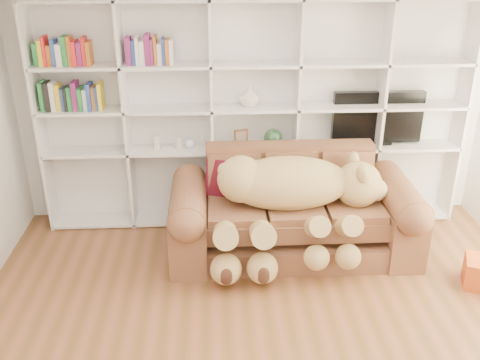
{
  "coord_description": "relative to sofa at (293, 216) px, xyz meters",
  "views": [
    {
      "loc": [
        -0.43,
        -3.02,
        2.92
      ],
      "look_at": [
        -0.18,
        1.63,
        0.79
      ],
      "focal_mm": 40.0,
      "sensor_mm": 36.0,
      "label": 1
    }
  ],
  "objects": [
    {
      "name": "figurine_tall",
      "position": [
        -1.37,
        0.67,
        0.56
      ],
      "size": [
        0.1,
        0.1,
        0.14
      ],
      "primitive_type": "cylinder",
      "rotation": [
        0.0,
        0.0,
        0.42
      ],
      "color": "beige",
      "rests_on": "bookshelf"
    },
    {
      "name": "snow_globe",
      "position": [
        -1.02,
        0.67,
        0.54
      ],
      "size": [
        0.09,
        0.09,
        0.09
      ],
      "primitive_type": "sphere",
      "color": "white",
      "rests_on": "bookshelf"
    },
    {
      "name": "tv",
      "position": [
        0.98,
        0.72,
        0.76
      ],
      "size": [
        0.97,
        0.18,
        0.57
      ],
      "color": "black",
      "rests_on": "bookshelf"
    },
    {
      "name": "wall_back",
      "position": [
        -0.34,
        0.86,
        0.97
      ],
      "size": [
        5.0,
        0.02,
        2.7
      ],
      "primitive_type": "cube",
      "color": "silver",
      "rests_on": "floor"
    },
    {
      "name": "green_vase",
      "position": [
        -0.14,
        0.67,
        0.58
      ],
      "size": [
        0.19,
        0.19,
        0.19
      ],
      "primitive_type": "sphere",
      "color": "#2D5731",
      "rests_on": "bookshelf"
    },
    {
      "name": "teddy_bear",
      "position": [
        -0.06,
        -0.2,
        0.31
      ],
      "size": [
        1.72,
        0.96,
        1.0
      ],
      "rotation": [
        0.0,
        0.0,
        0.07
      ],
      "color": "tan",
      "rests_on": "sofa"
    },
    {
      "name": "bookshelf",
      "position": [
        -0.58,
        0.73,
        0.92
      ],
      "size": [
        4.43,
        0.35,
        2.4
      ],
      "color": "white",
      "rests_on": "floor"
    },
    {
      "name": "figurine_short",
      "position": [
        -1.14,
        0.67,
        0.55
      ],
      "size": [
        0.09,
        0.09,
        0.13
      ],
      "primitive_type": "cylinder",
      "rotation": [
        0.0,
        0.0,
        0.18
      ],
      "color": "beige",
      "rests_on": "bookshelf"
    },
    {
      "name": "throw_pillow",
      "position": [
        -0.65,
        0.17,
        0.33
      ],
      "size": [
        0.45,
        0.34,
        0.42
      ],
      "primitive_type": "cube",
      "rotation": [
        -0.24,
        0.0,
        -0.33
      ],
      "color": "#570E16",
      "rests_on": "sofa"
    },
    {
      "name": "picture_frame",
      "position": [
        -0.48,
        0.67,
        0.59
      ],
      "size": [
        0.15,
        0.07,
        0.19
      ],
      "primitive_type": "cube",
      "rotation": [
        0.0,
        0.0,
        0.29
      ],
      "color": "brown",
      "rests_on": "bookshelf"
    },
    {
      "name": "sofa",
      "position": [
        0.0,
        0.0,
        0.0
      ],
      "size": [
        2.4,
        1.04,
        1.01
      ],
      "color": "brown",
      "rests_on": "floor"
    },
    {
      "name": "shelf_vase",
      "position": [
        -0.39,
        0.67,
        1.04
      ],
      "size": [
        0.21,
        0.21,
        0.21
      ],
      "primitive_type": "imported",
      "rotation": [
        0.0,
        0.0,
        -0.08
      ],
      "color": "silver",
      "rests_on": "bookshelf"
    }
  ]
}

